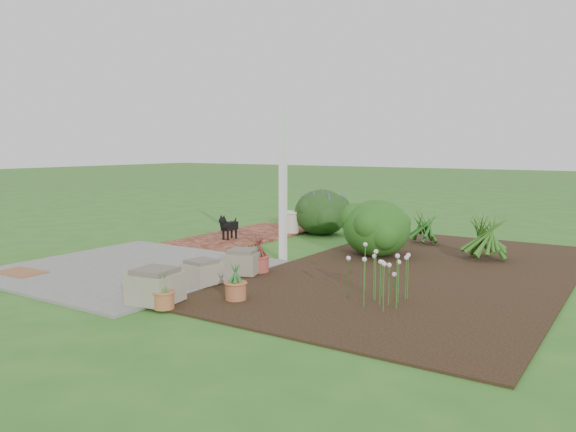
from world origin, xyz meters
The scene contains 19 objects.
ground centered at (0.00, 0.00, 0.00)m, with size 80.00×80.00×0.00m, color #306720.
concrete_patio centered at (-1.25, -1.75, 0.02)m, with size 3.50×3.50×0.04m, color slate.
brick_path centered at (-1.70, 1.75, 0.02)m, with size 1.60×3.50×0.04m, color maroon.
garden_bed centered at (2.50, 0.50, 0.01)m, with size 4.00×7.00×0.03m, color black.
veranda_post centered at (0.30, 0.10, 1.25)m, with size 0.10×0.10×2.50m, color white.
stone_trough_near centered at (0.48, -2.86, 0.21)m, with size 0.52×0.52×0.34m, color gray.
stone_trough_mid centered at (0.33, -1.89, 0.18)m, with size 0.41×0.41×0.27m, color gray.
stone_trough_far centered at (0.40, -1.10, 0.19)m, with size 0.45×0.45×0.30m, color gray.
coir_doormat centered at (-2.28, -2.86, 0.05)m, with size 0.68×0.44×0.02m, color brown.
black_dog centered at (-1.65, 1.08, 0.32)m, with size 0.16×0.54×0.46m.
cream_ceramic_urn centered at (-1.10, 2.51, 0.26)m, with size 0.33×0.33×0.44m, color beige.
evergreen_shrub centered at (1.42, 1.26, 0.51)m, with size 1.13×1.13×0.96m, color #16390D.
agapanthus_clump_back centered at (3.06, 1.91, 0.49)m, with size 1.03×1.03×0.93m, color #193E0F, non-canonical shape.
agapanthus_clump_front centered at (1.71, 2.81, 0.41)m, with size 0.85×0.85×0.76m, color #173E0D, non-canonical shape.
pink_flower_patch centered at (2.57, -1.36, 0.35)m, with size 0.99×0.99×0.63m, color #113D0F, non-canonical shape.
terracotta_pot_bronze centered at (0.52, -0.86, 0.15)m, with size 0.29×0.29×0.23m, color #9A3F34.
terracotta_pot_small_left centered at (1.17, -2.23, 0.14)m, with size 0.25×0.25×0.21m, color #A15836.
terracotta_pot_small_right centered at (0.73, -2.98, 0.13)m, with size 0.23×0.23×0.20m, color #A55E37.
purple_flowering_bush centered at (-0.59, 2.91, 0.49)m, with size 1.15×1.15×0.98m, color black.
Camera 1 is at (5.30, -7.38, 1.86)m, focal length 35.00 mm.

